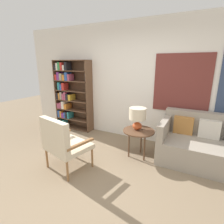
# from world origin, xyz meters

# --- Properties ---
(ground_plane) EXTENTS (14.00, 14.00, 0.00)m
(ground_plane) POSITION_xyz_m (0.00, 0.00, 0.00)
(ground_plane) COLOR #847056
(wall_back) EXTENTS (6.40, 0.08, 2.70)m
(wall_back) POSITION_xyz_m (0.06, 2.03, 1.35)
(wall_back) COLOR white
(wall_back) RESTS_ON ground_plane
(bookshelf) EXTENTS (1.08, 0.30, 1.86)m
(bookshelf) POSITION_xyz_m (-1.85, 1.85, 0.97)
(bookshelf) COLOR brown
(bookshelf) RESTS_ON ground_plane
(armchair) EXTENTS (0.79, 0.73, 0.94)m
(armchair) POSITION_xyz_m (-0.56, 0.14, 0.54)
(armchair) COLOR olive
(armchair) RESTS_ON ground_plane
(couch) EXTENTS (1.63, 0.95, 0.88)m
(couch) POSITION_xyz_m (1.59, 1.54, 0.33)
(couch) COLOR #9E9384
(couch) RESTS_ON ground_plane
(side_table) EXTENTS (0.60, 0.60, 0.55)m
(side_table) POSITION_xyz_m (0.41, 1.16, 0.50)
(side_table) COLOR brown
(side_table) RESTS_ON ground_plane
(table_lamp) EXTENTS (0.32, 0.32, 0.43)m
(table_lamp) POSITION_xyz_m (0.36, 1.19, 0.82)
(table_lamp) COLOR #C65128
(table_lamp) RESTS_ON side_table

